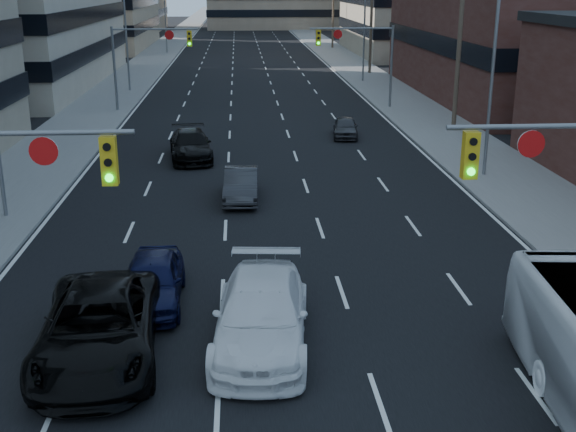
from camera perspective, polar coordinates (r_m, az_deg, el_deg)
The scene contains 19 objects.
road_surface at distance 138.18m, azimuth -3.51°, elevation 14.23°, with size 18.00×300.00×0.02m, color black.
sidewalk_left at distance 138.55m, azimuth -8.41°, elevation 14.12°, with size 5.00×300.00×0.15m, color slate.
sidewalk_right at distance 138.75m, azimuth 1.40°, elevation 14.30°, with size 5.00×300.00×0.15m, color slate.
storefront_right_mid at distance 63.28m, azimuth 20.10°, elevation 12.90°, with size 20.00×30.00×9.00m, color #472119.
signal_far_left at distance 53.48m, azimuth -11.13°, elevation 12.67°, with size 6.09×0.33×6.00m.
signal_far_right at distance 53.82m, azimuth 5.75°, elevation 12.94°, with size 6.09×0.33×6.00m.
utility_pole_block at distance 45.99m, azimuth 13.42°, elevation 13.56°, with size 2.20×0.28×11.00m.
utility_pole_midblock at distance 75.15m, azimuth 6.61°, elevation 15.45°, with size 2.20×0.28×11.00m.
utility_pole_distant at distance 104.79m, azimuth 3.59°, elevation 16.21°, with size 2.20×0.28×11.00m.
streetlight_left_mid at distance 63.66m, azimuth -12.54°, elevation 14.06°, with size 2.03×0.22×9.00m.
streetlight_left_far at distance 98.39m, azimuth -9.58°, elevation 15.47°, with size 2.03×0.22×9.00m.
streetlight_right_near at distance 35.06m, azimuth 15.61°, elevation 10.97°, with size 2.03×0.22×9.00m.
streetlight_right_far at distance 68.96m, azimuth 5.92°, elevation 14.65°, with size 2.03×0.22×9.00m.
black_pickup at distance 18.52m, azimuth -14.73°, elevation -8.54°, with size 2.84×6.15×1.71m, color black.
white_van at distance 18.62m, azimuth -2.11°, elevation -7.79°, with size 2.36×5.80×1.68m, color white.
sedan_blue at distance 21.28m, azimuth -10.66°, elevation -5.03°, with size 1.72×4.29×1.46m, color black.
sedan_grey_center at distance 30.99m, azimuth -3.73°, elevation 2.47°, with size 1.43×4.09×1.35m, color #2D2C2F.
sedan_black_far at distance 38.57m, azimuth -7.70°, elevation 5.56°, with size 2.11×5.18×1.50m, color black.
sedan_grey_right at distance 43.98m, azimuth 4.56°, elevation 7.01°, with size 1.45×3.61×1.23m, color #343437.
Camera 1 is at (-1.19, -7.88, 8.93)m, focal length 45.00 mm.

